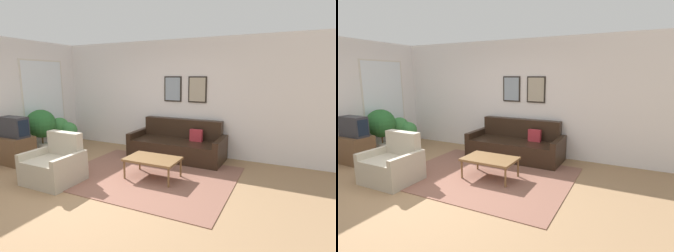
# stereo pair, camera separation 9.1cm
# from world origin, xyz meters

# --- Properties ---
(ground_plane) EXTENTS (16.00, 16.00, 0.00)m
(ground_plane) POSITION_xyz_m (0.00, 0.00, 0.00)
(ground_plane) COLOR #997551
(area_rug) EXTENTS (3.17, 2.40, 0.01)m
(area_rug) POSITION_xyz_m (0.50, 1.05, 0.01)
(area_rug) COLOR brown
(area_rug) RESTS_ON ground_plane
(wall_back) EXTENTS (8.00, 0.09, 2.70)m
(wall_back) POSITION_xyz_m (0.01, 2.80, 1.35)
(wall_back) COLOR silver
(wall_back) RESTS_ON ground_plane
(wall_left_window) EXTENTS (0.08, 8.00, 2.70)m
(wall_left_window) POSITION_xyz_m (-2.94, 0.66, 1.35)
(wall_left_window) COLOR silver
(wall_left_window) RESTS_ON ground_plane
(couch) EXTENTS (2.14, 0.90, 0.86)m
(couch) POSITION_xyz_m (0.56, 2.34, 0.29)
(couch) COLOR black
(couch) RESTS_ON ground_plane
(coffee_table) EXTENTS (0.97, 0.61, 0.39)m
(coffee_table) POSITION_xyz_m (0.64, 1.00, 0.35)
(coffee_table) COLOR brown
(coffee_table) RESTS_ON ground_plane
(tv_stand) EXTENTS (0.66, 0.51, 0.58)m
(tv_stand) POSITION_xyz_m (-2.41, 0.48, 0.29)
(tv_stand) COLOR brown
(tv_stand) RESTS_ON ground_plane
(tv) EXTENTS (0.63, 0.28, 0.43)m
(tv) POSITION_xyz_m (-2.40, 0.48, 0.80)
(tv) COLOR #2D2D33
(tv) RESTS_ON tv_stand
(armchair) EXTENTS (0.90, 0.76, 0.86)m
(armchair) POSITION_xyz_m (-0.85, 0.12, 0.29)
(armchair) COLOR #B2A893
(armchair) RESTS_ON ground_plane
(potted_plant_tall) EXTENTS (0.68, 0.68, 1.07)m
(potted_plant_tall) POSITION_xyz_m (-2.57, 1.28, 0.70)
(potted_plant_tall) COLOR beige
(potted_plant_tall) RESTS_ON ground_plane
(potted_plant_by_window) EXTENTS (0.48, 0.48, 0.79)m
(potted_plant_by_window) POSITION_xyz_m (-2.60, 1.86, 0.51)
(potted_plant_by_window) COLOR #383D42
(potted_plant_by_window) RESTS_ON ground_plane
(potted_plant_small) EXTENTS (0.43, 0.43, 0.67)m
(potted_plant_small) POSITION_xyz_m (-2.37, 1.93, 0.40)
(potted_plant_small) COLOR #383D42
(potted_plant_small) RESTS_ON ground_plane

